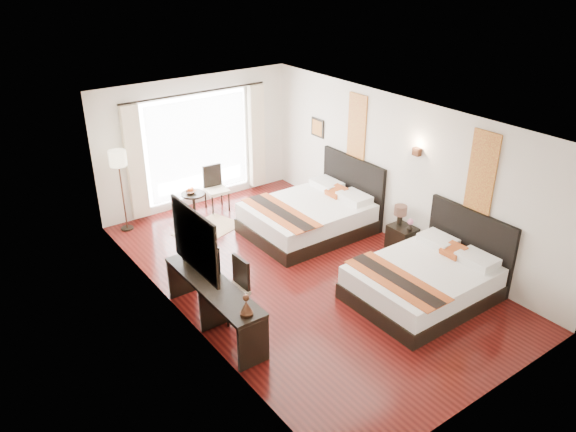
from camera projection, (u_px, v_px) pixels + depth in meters
floor at (302, 273)px, 9.89m from camera, size 4.50×7.50×0.01m
ceiling at (304, 118)px, 8.67m from camera, size 4.50×7.50×0.02m
wall_headboard at (398, 171)px, 10.46m from camera, size 0.01×7.50×2.80m
wall_desk at (179, 238)px, 8.09m from camera, size 0.01×7.50×2.80m
wall_window at (197, 142)px, 12.00m from camera, size 4.50×0.01×2.80m
wall_entry at (497, 307)px, 6.55m from camera, size 4.50×0.01×2.80m
window_glass at (197, 147)px, 12.04m from camera, size 2.40×0.02×2.20m
sheer_curtain at (199, 147)px, 11.99m from camera, size 2.30×0.02×2.10m
drape_left at (135, 163)px, 11.21m from camera, size 0.35×0.14×2.35m
drape_right at (257, 137)px, 12.74m from camera, size 0.35×0.14×2.35m
art_panel_near at (482, 172)px, 8.92m from camera, size 0.03×0.50×1.35m
art_panel_far at (357, 128)px, 11.07m from camera, size 0.03×0.50×1.35m
wall_sconce at (417, 152)px, 9.89m from camera, size 0.10×0.14×0.14m
mirror_frame at (195, 240)px, 7.71m from camera, size 0.04×1.25×0.95m
mirror_glass at (196, 240)px, 7.72m from camera, size 0.01×1.12×0.82m
bed_near at (426, 279)px, 9.08m from camera, size 2.25×1.76×1.27m
bed_far at (311, 215)px, 11.18m from camera, size 2.37×1.85×1.34m
nightstand at (402, 238)px, 10.54m from camera, size 0.40×0.50×0.48m
table_lamp at (400, 212)px, 10.37m from camera, size 0.24×0.24×0.38m
vase at (410, 227)px, 10.26m from camera, size 0.14×0.14×0.13m
console_desk at (214, 305)px, 8.34m from camera, size 0.50×2.20×0.76m
television at (197, 256)px, 8.46m from camera, size 0.34×0.77×0.45m
bronze_figurine at (246, 306)px, 7.44m from camera, size 0.24×0.24×0.27m
desk_chair at (233, 299)px, 8.63m from camera, size 0.46×0.46×0.96m
floor_lamp at (118, 164)px, 10.79m from camera, size 0.34×0.34×1.67m
side_table at (194, 206)px, 11.74m from camera, size 0.49×0.49×0.57m
fruit_bowl at (191, 192)px, 11.61m from camera, size 0.27×0.27×0.05m
window_chair at (217, 197)px, 12.13m from camera, size 0.49×0.49×0.97m
jute_rug at (208, 229)px, 11.38m from camera, size 1.46×1.20×0.01m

